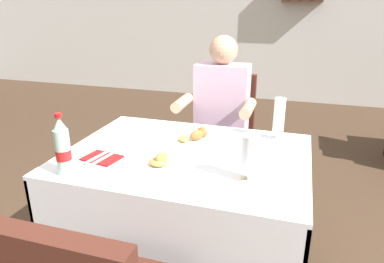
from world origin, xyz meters
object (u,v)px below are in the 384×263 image
at_px(chair_far_diner_seat, 222,133).
at_px(beer_glass_left, 279,119).
at_px(main_dining_table, 186,183).
at_px(cola_bottle_primary, 63,148).
at_px(seated_diner_far, 220,117).
at_px(beer_glass_middle, 249,157).
at_px(plate_near_camera, 159,163).
at_px(napkin_cutlery_set, 102,158).
at_px(plate_far_diner, 197,139).

relative_size(chair_far_diner_seat, beer_glass_left, 4.17).
distance_m(main_dining_table, cola_bottle_primary, 0.64).
distance_m(beer_glass_left, cola_bottle_primary, 1.11).
distance_m(seated_diner_far, beer_glass_middle, 0.99).
xyz_separation_m(plate_near_camera, napkin_cutlery_set, (-0.30, -0.01, -0.01)).
bearing_deg(plate_far_diner, napkin_cutlery_set, -137.23).
height_order(main_dining_table, napkin_cutlery_set, napkin_cutlery_set).
xyz_separation_m(chair_far_diner_seat, plate_far_diner, (0.01, -0.68, 0.21)).
xyz_separation_m(seated_diner_far, cola_bottle_primary, (-0.44, -1.11, 0.16)).
bearing_deg(cola_bottle_primary, plate_near_camera, 28.21).
relative_size(chair_far_diner_seat, beer_glass_middle, 4.77).
xyz_separation_m(plate_far_diner, cola_bottle_primary, (-0.44, -0.53, 0.10)).
height_order(cola_bottle_primary, napkin_cutlery_set, cola_bottle_primary).
height_order(beer_glass_left, beer_glass_middle, beer_glass_left).
xyz_separation_m(plate_far_diner, beer_glass_middle, (0.33, -0.35, 0.09)).
bearing_deg(beer_glass_middle, napkin_cutlery_set, 179.50).
xyz_separation_m(beer_glass_left, cola_bottle_primary, (-0.85, -0.71, 0.01)).
distance_m(plate_far_diner, napkin_cutlery_set, 0.51).
distance_m(plate_near_camera, plate_far_diner, 0.35).
bearing_deg(main_dining_table, plate_far_diner, 87.49).
relative_size(beer_glass_middle, napkin_cutlery_set, 1.04).
bearing_deg(cola_bottle_primary, beer_glass_middle, 13.16).
height_order(chair_far_diner_seat, beer_glass_left, beer_glass_left).
relative_size(seated_diner_far, plate_near_camera, 4.93).
height_order(chair_far_diner_seat, seated_diner_far, seated_diner_far).
relative_size(beer_glass_middle, cola_bottle_primary, 0.73).
bearing_deg(beer_glass_middle, main_dining_table, 150.59).
distance_m(chair_far_diner_seat, seated_diner_far, 0.19).
xyz_separation_m(plate_near_camera, cola_bottle_primary, (-0.36, -0.19, 0.11)).
bearing_deg(beer_glass_middle, plate_near_camera, 178.11).
height_order(plate_near_camera, beer_glass_middle, beer_glass_middle).
distance_m(chair_far_diner_seat, beer_glass_left, 0.73).
distance_m(main_dining_table, chair_far_diner_seat, 0.84).
bearing_deg(beer_glass_left, seated_diner_far, 136.07).
height_order(chair_far_diner_seat, cola_bottle_primary, cola_bottle_primary).
xyz_separation_m(cola_bottle_primary, napkin_cutlery_set, (0.07, 0.19, -0.12)).
bearing_deg(seated_diner_far, napkin_cutlery_set, -112.04).
xyz_separation_m(plate_far_diner, beer_glass_left, (0.41, 0.17, 0.10)).
distance_m(plate_near_camera, napkin_cutlery_set, 0.30).
relative_size(main_dining_table, plate_near_camera, 4.70).
height_order(main_dining_table, beer_glass_left, beer_glass_left).
bearing_deg(napkin_cutlery_set, chair_far_diner_seat, 70.35).
bearing_deg(chair_far_diner_seat, cola_bottle_primary, -109.67).
bearing_deg(beer_glass_middle, cola_bottle_primary, -166.84).
distance_m(chair_far_diner_seat, napkin_cutlery_set, 1.11).
xyz_separation_m(chair_far_diner_seat, seated_diner_far, (0.01, -0.11, 0.16)).
height_order(seated_diner_far, cola_bottle_primary, seated_diner_far).
xyz_separation_m(plate_near_camera, beer_glass_middle, (0.41, -0.01, 0.09)).
relative_size(plate_near_camera, beer_glass_middle, 1.25).
height_order(seated_diner_far, plate_far_diner, seated_diner_far).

